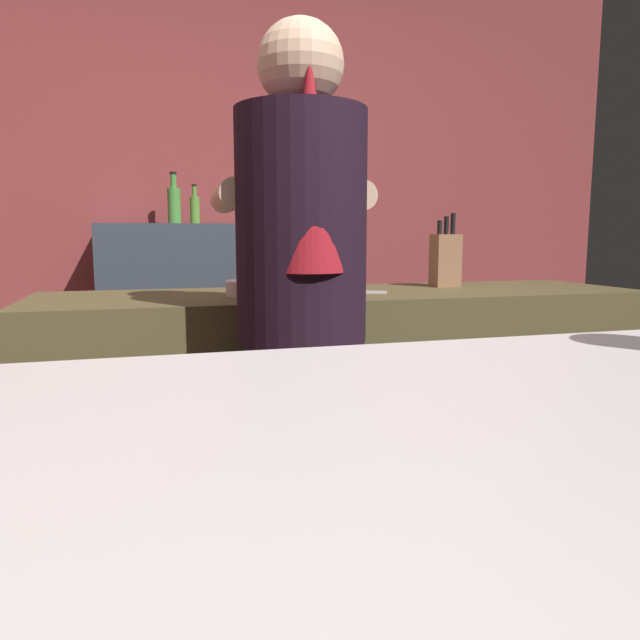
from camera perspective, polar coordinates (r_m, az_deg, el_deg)
wall_back at (r=3.51m, az=-11.16°, el=11.51°), size 5.20×0.10×2.70m
prep_counter at (r=2.17m, az=2.58°, el=-9.67°), size 2.10×0.60×0.94m
back_shelf at (r=3.25m, az=-12.41°, el=-1.55°), size 0.90×0.36×1.19m
bartender at (r=1.56m, az=-1.74°, el=1.99°), size 0.43×0.52×1.67m
knife_block at (r=2.34m, az=11.98°, el=5.74°), size 0.10×0.08×0.28m
mixing_bowl at (r=1.95m, az=-6.42°, el=3.08°), size 0.18×0.18×0.05m
chefs_knife at (r=2.03m, az=3.07°, el=2.72°), size 0.23×0.12×0.01m
bottle_olive_oil at (r=3.26m, az=-13.86°, el=10.80°), size 0.07×0.07×0.27m
bottle_soy at (r=3.24m, az=-11.96°, el=10.44°), size 0.05×0.05×0.21m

